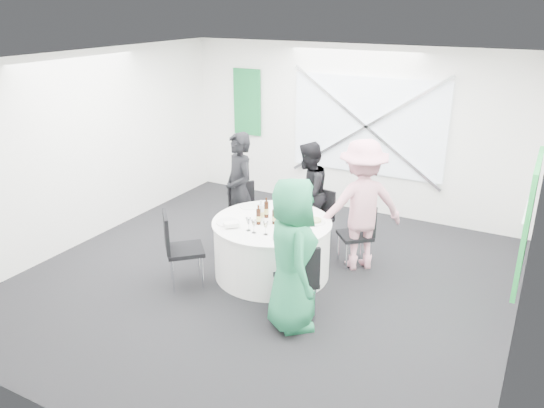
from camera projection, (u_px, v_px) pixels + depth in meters
The scene contains 46 objects.
floor at pixel (265, 280), 6.98m from camera, with size 6.00×6.00×0.00m, color black.
ceiling at pixel (264, 61), 5.98m from camera, with size 6.00×6.00×0.00m, color silver.
wall_back at pixel (351, 130), 8.94m from camera, with size 6.00×6.00×0.00m, color white.
wall_front at pixel (72, 288), 4.01m from camera, with size 6.00×6.00×0.00m, color white.
wall_left at pixel (87, 148), 7.81m from camera, with size 6.00×6.00×0.00m, color white.
wall_right at pixel (534, 225), 5.15m from camera, with size 6.00×6.00×0.00m, color white.
window_panel at pixel (367, 126), 8.74m from camera, with size 2.60×0.03×1.60m, color silver.
window_brace_a at pixel (366, 127), 8.71m from camera, with size 0.05×0.05×3.16m, color silver.
window_brace_b at pixel (366, 127), 8.71m from camera, with size 0.05×0.05×3.16m, color silver.
green_banner at pixel (247, 102), 9.68m from camera, with size 0.55×0.04×1.20m, color #156A30.
green_sign at pixel (528, 221), 5.74m from camera, with size 0.05×1.20×1.40m, color #1A9238.
banquet_table at pixel (272, 248), 7.01m from camera, with size 1.56×1.56×0.76m.
chair_back at pixel (320, 214), 7.82m from camera, with size 0.44×0.45×0.84m.
chair_back_left at pixel (244, 209), 7.83m from camera, with size 0.60×0.60×0.94m.
chair_back_right at pixel (361, 229), 7.21m from camera, with size 0.58×0.58×0.90m.
chair_front_right at pixel (299, 277), 5.91m from camera, with size 0.61×0.61×0.94m.
chair_front_left at pixel (177, 244), 6.64m from camera, with size 0.64×0.64×1.00m.
person_man_back_left at pixel (239, 190), 7.70m from camera, with size 0.62×0.41×1.71m, color black.
person_man_back at pixel (308, 193), 7.85m from camera, with size 0.75×0.41×1.54m, color black.
person_woman_pink at pixel (361, 205), 7.03m from camera, with size 1.16×0.54×1.79m, color pink.
person_woman_green at pixel (292, 255), 5.72m from camera, with size 0.85×0.55×1.74m, color #238052.
plate_back at pixel (288, 207), 7.32m from camera, with size 0.30×0.30×0.01m.
plate_back_left at pixel (249, 206), 7.34m from camera, with size 0.26×0.26×0.01m.
plate_back_right at pixel (315, 221), 6.84m from camera, with size 0.28×0.28×0.04m.
plate_front_right at pixel (284, 236), 6.40m from camera, with size 0.29×0.29×0.04m.
plate_front_left at pixel (228, 222), 6.82m from camera, with size 0.30×0.30×0.01m.
napkin at pixel (231, 224), 6.67m from camera, with size 0.18×0.12×0.05m, color white.
beer_bottle_a at pixel (266, 210), 6.96m from camera, with size 0.06×0.06×0.28m.
beer_bottle_b at pixel (279, 213), 6.87m from camera, with size 0.06×0.06×0.27m.
beer_bottle_c at pixel (274, 217), 6.77m from camera, with size 0.06×0.06×0.25m.
beer_bottle_d at pixel (258, 217), 6.75m from camera, with size 0.06×0.06×0.26m.
green_water_bottle at pixel (289, 214), 6.79m from camera, with size 0.08×0.08×0.30m.
clear_water_bottle at pixel (261, 213), 6.87m from camera, with size 0.08×0.08×0.27m.
wine_glass_a at pixel (281, 223), 6.49m from camera, with size 0.07×0.07×0.17m.
wine_glass_b at pixel (293, 219), 6.61m from camera, with size 0.07×0.07×0.17m.
wine_glass_c at pixel (248, 221), 6.55m from camera, with size 0.07×0.07×0.17m.
wine_glass_d at pixel (302, 216), 6.70m from camera, with size 0.07×0.07×0.17m.
wine_glass_e at pixel (266, 225), 6.44m from camera, with size 0.07×0.07×0.17m.
wine_glass_f at pixel (254, 223), 6.49m from camera, with size 0.07×0.07×0.17m.
wine_glass_g at pixel (286, 205), 7.09m from camera, with size 0.07×0.07×0.17m.
fork_a at pixel (316, 225), 6.75m from camera, with size 0.01×0.15×0.01m, color silver.
knife_a at pixel (312, 215), 7.07m from camera, with size 0.01×0.15×0.01m, color silver.
fork_b at pixel (277, 240), 6.34m from camera, with size 0.01×0.15×0.01m, color silver.
knife_b at pixel (303, 235), 6.47m from camera, with size 0.01×0.15×0.01m, color silver.
fork_c at pixel (303, 210), 7.24m from camera, with size 0.01×0.15×0.01m, color silver.
knife_c at pixel (284, 206), 7.38m from camera, with size 0.01×0.15×0.01m, color silver.
Camera 1 is at (3.01, -5.37, 3.43)m, focal length 35.00 mm.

